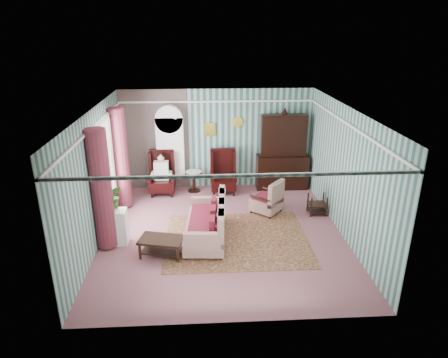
{
  "coord_description": "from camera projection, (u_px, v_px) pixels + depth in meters",
  "views": [
    {
      "loc": [
        -0.45,
        -8.23,
        4.53
      ],
      "look_at": [
        0.06,
        0.6,
        1.13
      ],
      "focal_mm": 32.0,
      "sensor_mm": 36.0,
      "label": 1
    }
  ],
  "objects": [
    {
      "name": "potted_plant_c",
      "position": [
        112.0,
        200.0,
        8.67
      ],
      "size": [
        0.24,
        0.24,
        0.37
      ],
      "primitive_type": "imported",
      "rotation": [
        0.0,
        0.0,
        -0.17
      ],
      "color": "#234C18",
      "rests_on": "plant_stand"
    },
    {
      "name": "floor",
      "position": [
        223.0,
        233.0,
        9.32
      ],
      "size": [
        6.0,
        6.0,
        0.0
      ],
      "primitive_type": "plane",
      "color": "#985863",
      "rests_on": "ground"
    },
    {
      "name": "wingback_left",
      "position": [
        162.0,
        173.0,
        11.29
      ],
      "size": [
        0.76,
        0.8,
        1.25
      ],
      "primitive_type": "cube",
      "color": "black",
      "rests_on": "floor"
    },
    {
      "name": "nest_table",
      "position": [
        317.0,
        204.0,
        10.2
      ],
      "size": [
        0.45,
        0.38,
        0.54
      ],
      "primitive_type": "cube",
      "color": "black",
      "rests_on": "floor"
    },
    {
      "name": "floral_armchair",
      "position": [
        267.0,
        195.0,
        10.21
      ],
      "size": [
        1.15,
        1.13,
        0.99
      ],
      "primitive_type": "cube",
      "rotation": [
        0.0,
        0.0,
        0.88
      ],
      "color": "beige",
      "rests_on": "floor"
    },
    {
      "name": "bookcase",
      "position": [
        171.0,
        152.0,
        11.49
      ],
      "size": [
        0.8,
        0.28,
        2.24
      ],
      "primitive_type": "cube",
      "color": "silver",
      "rests_on": "floor"
    },
    {
      "name": "seated_woman",
      "position": [
        162.0,
        175.0,
        11.3
      ],
      "size": [
        0.44,
        0.4,
        1.18
      ],
      "primitive_type": null,
      "color": "silver",
      "rests_on": "floor"
    },
    {
      "name": "dresser_hutch",
      "position": [
        283.0,
        150.0,
        11.53
      ],
      "size": [
        1.5,
        0.56,
        2.36
      ],
      "primitive_type": "cube",
      "color": "black",
      "rests_on": "floor"
    },
    {
      "name": "potted_plant_b",
      "position": [
        115.0,
        197.0,
        8.67
      ],
      "size": [
        0.33,
        0.29,
        0.52
      ],
      "primitive_type": "imported",
      "rotation": [
        0.0,
        0.0,
        0.25
      ],
      "color": "#215019",
      "rests_on": "plant_stand"
    },
    {
      "name": "potted_plant_a",
      "position": [
        109.0,
        205.0,
        8.45
      ],
      "size": [
        0.34,
        0.3,
        0.37
      ],
      "primitive_type": "imported",
      "rotation": [
        0.0,
        0.0,
        0.04
      ],
      "color": "#244F18",
      "rests_on": "plant_stand"
    },
    {
      "name": "wingback_right",
      "position": [
        223.0,
        172.0,
        11.39
      ],
      "size": [
        0.76,
        0.8,
        1.25
      ],
      "primitive_type": "cube",
      "color": "black",
      "rests_on": "floor"
    },
    {
      "name": "round_side_table",
      "position": [
        194.0,
        181.0,
        11.6
      ],
      "size": [
        0.5,
        0.5,
        0.6
      ],
      "primitive_type": "cylinder",
      "color": "black",
      "rests_on": "floor"
    },
    {
      "name": "coffee_table",
      "position": [
        162.0,
        247.0,
        8.36
      ],
      "size": [
        1.01,
        0.73,
        0.4
      ],
      "primitive_type": "cube",
      "rotation": [
        0.0,
        0.0,
        -0.23
      ],
      "color": "black",
      "rests_on": "floor"
    },
    {
      "name": "sofa",
      "position": [
        205.0,
        217.0,
        8.87
      ],
      "size": [
        1.06,
        1.99,
        1.12
      ],
      "primitive_type": "cube",
      "rotation": [
        0.0,
        0.0,
        1.5
      ],
      "color": "#BBB190",
      "rests_on": "floor"
    },
    {
      "name": "rug",
      "position": [
        237.0,
        239.0,
        9.06
      ],
      "size": [
        3.2,
        2.6,
        0.01
      ],
      "primitive_type": "cube",
      "color": "#4F1A20",
      "rests_on": "floor"
    },
    {
      "name": "room_shell",
      "position": [
        194.0,
        149.0,
        8.73
      ],
      "size": [
        5.53,
        6.02,
        2.91
      ],
      "color": "#386760",
      "rests_on": "ground"
    },
    {
      "name": "plant_stand",
      "position": [
        115.0,
        227.0,
        8.77
      ],
      "size": [
        0.55,
        0.35,
        0.8
      ],
      "primitive_type": "cube",
      "color": "silver",
      "rests_on": "floor"
    }
  ]
}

